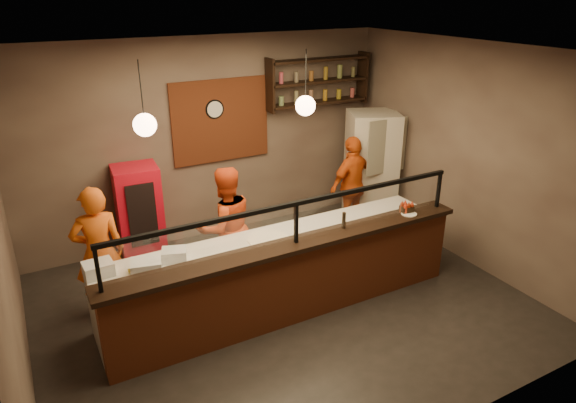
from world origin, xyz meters
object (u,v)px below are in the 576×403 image
condiment_caddy (407,209)px  cook_left (99,252)px  pizza_dough (268,239)px  wall_clock (214,109)px  red_cooler (140,214)px  fridge (371,168)px  cook_mid (226,227)px  cook_right (352,185)px  pepper_mill (344,220)px

condiment_caddy → cook_left: bearing=162.2°
cook_left → condiment_caddy: bearing=164.6°
pizza_dough → wall_clock: bearing=84.5°
red_cooler → fridge: bearing=-2.3°
fridge → wall_clock: bearing=-174.3°
condiment_caddy → wall_clock: bearing=120.9°
cook_mid → wall_clock: bearing=-111.2°
cook_mid → cook_right: (2.47, 0.55, -0.03)m
fridge → pizza_dough: fridge is taller
cook_mid → fridge: bearing=-168.3°
wall_clock → pepper_mill: (0.61, -2.71, -0.93)m
cook_left → pizza_dough: 2.07m
cook_right → cook_mid: bearing=1.2°
cook_mid → pepper_mill: bearing=132.2°
cook_right → pepper_mill: (-1.34, -1.68, 0.34)m
cook_left → red_cooler: size_ratio=1.16×
cook_right → condiment_caddy: size_ratio=10.27×
pizza_dough → condiment_caddy: bearing=-14.1°
cook_right → condiment_caddy: bearing=67.7°
cook_left → cook_right: cook_left is taller
cook_mid → cook_left: bearing=-5.8°
pizza_dough → fridge: bearing=28.2°
cook_mid → cook_right: size_ratio=1.03×
cook_left → fridge: bearing=-168.9°
pepper_mill → pizza_dough: bearing=151.2°
cook_left → red_cooler: cook_left is taller
cook_mid → cook_right: cook_mid is taller
wall_clock → pizza_dough: 2.56m
pizza_dough → pepper_mill: bearing=-28.8°
wall_clock → condiment_caddy: (1.62, -2.71, -1.00)m
pepper_mill → red_cooler: bearing=129.7°
cook_left → pizza_dough: size_ratio=3.21×
wall_clock → condiment_caddy: 3.31m
cook_mid → pepper_mill: 1.63m
condiment_caddy → cook_right: bearing=79.1°
red_cooler → pizza_dough: (1.16, -1.94, 0.17)m
cook_left → condiment_caddy: 3.97m
pizza_dough → pepper_mill: pepper_mill is taller
cook_mid → condiment_caddy: size_ratio=10.60×
wall_clock → pepper_mill: wall_clock is taller
cook_mid → pepper_mill: cook_mid is taller
wall_clock → fridge: size_ratio=0.16×
cook_mid → cook_right: bearing=-170.5°
cook_mid → fridge: size_ratio=0.88×
fridge → pepper_mill: bearing=-111.3°
wall_clock → cook_mid: size_ratio=0.18×
cook_mid → fridge: (3.02, 0.79, 0.11)m
fridge → cook_right: bearing=-133.1°
wall_clock → pepper_mill: bearing=-77.2°
cook_right → fridge: fridge is taller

